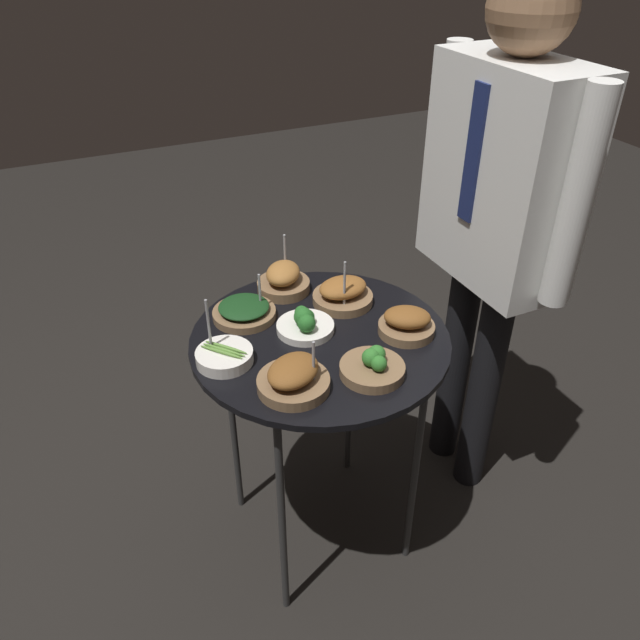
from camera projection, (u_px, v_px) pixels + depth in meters
The scene contains 11 objects.
ground_plane at pixel (320, 527), 2.04m from camera, with size 8.00×8.00×0.00m, color black.
serving_cart at pixel (320, 354), 1.64m from camera, with size 0.67×0.67×0.77m.
bowl_broccoli_near_rim at pixel (305, 323), 1.62m from camera, with size 0.15×0.15×0.07m.
bowl_roast_far_rim at pixel (343, 293), 1.73m from camera, with size 0.17×0.17×0.15m.
bowl_spinach_front_left at pixel (244, 311), 1.67m from camera, with size 0.17×0.17×0.12m.
bowl_asparagus_mid_right at pixel (224, 356), 1.51m from camera, with size 0.14×0.14×0.17m.
bowl_broccoli_center at pixel (373, 367), 1.47m from camera, with size 0.16×0.16×0.07m.
bowl_roast_front_center at pixel (293, 377), 1.42m from camera, with size 0.17×0.17×0.13m.
bowl_roast_back_right at pixel (407, 323), 1.61m from camera, with size 0.15×0.15×0.07m.
bowl_roast_front_right at pixel (285, 279), 1.78m from camera, with size 0.16×0.15×0.16m.
waiter_figure at pixel (499, 201), 1.72m from camera, with size 0.59×0.22×1.61m.
Camera 1 is at (1.19, -0.55, 1.71)m, focal length 35.00 mm.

